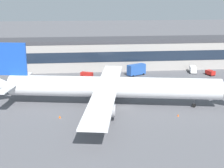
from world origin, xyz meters
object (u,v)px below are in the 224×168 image
follow_me_car (87,74)px  traffic_cone_0 (178,115)px  airliner (110,87)px  catering_truck (136,69)px  baggage_tug (210,72)px  crew_van (193,69)px  traffic_cone_1 (60,117)px

follow_me_car → traffic_cone_0: bearing=-63.2°
airliner → follow_me_car: bearing=99.4°
airliner → catering_truck: bearing=68.5°
catering_truck → traffic_cone_0: (3.00, -43.50, -2.00)m
baggage_tug → traffic_cone_0: baggage_tug is taller
traffic_cone_0 → baggage_tug: bearing=58.6°
crew_van → catering_truck: bearing=-175.6°
airliner → follow_me_car: (-5.36, 32.30, -4.11)m
follow_me_car → catering_truck: (18.48, 1.01, 1.20)m
follow_me_car → baggage_tug: (46.27, -1.88, -0.00)m
catering_truck → baggage_tug: bearing=-5.9°
catering_truck → traffic_cone_1: bearing=-122.5°
follow_me_car → traffic_cone_0: 47.62m
airliner → traffic_cone_1: 16.50m
airliner → follow_me_car: size_ratio=13.89×
airliner → traffic_cone_1: bearing=-148.1°
airliner → crew_van: (35.80, 35.06, -3.74)m
baggage_tug → traffic_cone_0: bearing=-121.4°
follow_me_car → traffic_cone_1: 41.42m
crew_van → catering_truck: 22.76m
airliner → baggage_tug: airliner is taller
crew_van → traffic_cone_1: (-49.18, -43.40, -1.12)m
follow_me_car → baggage_tug: bearing=-2.3°
airliner → traffic_cone_1: size_ratio=97.56×
crew_van → traffic_cone_0: 49.36m
baggage_tug → crew_van: size_ratio=0.73×
follow_me_car → traffic_cone_1: size_ratio=7.03×
airliner → crew_van: 50.25m
follow_me_car → traffic_cone_0: (21.48, -42.49, -0.80)m
baggage_tug → crew_van: (-5.11, 4.64, 0.37)m
follow_me_car → crew_van: 41.25m
baggage_tug → catering_truck: 27.97m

